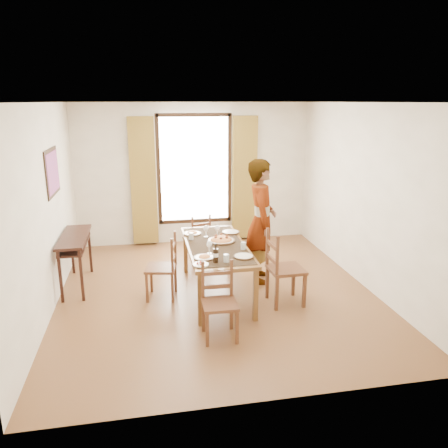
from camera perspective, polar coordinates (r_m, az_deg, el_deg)
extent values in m
plane|color=brown|center=(6.53, -1.02, -8.81)|extent=(5.00, 5.00, 0.00)
cube|color=white|center=(8.52, -3.90, 6.51)|extent=(4.50, 0.10, 2.70)
cube|color=white|center=(3.75, 5.30, -5.64)|extent=(4.50, 0.10, 2.70)
cube|color=white|center=(6.15, -22.25, 1.74)|extent=(0.10, 5.00, 2.70)
cube|color=white|center=(6.83, 17.92, 3.46)|extent=(0.10, 5.00, 2.70)
cube|color=white|center=(5.94, -1.15, 15.81)|extent=(4.50, 5.00, 0.04)
cube|color=white|center=(8.48, -3.89, 7.15)|extent=(1.30, 0.04, 2.00)
cube|color=olive|center=(8.40, -10.49, 5.45)|extent=(0.48, 0.10, 2.40)
cube|color=olive|center=(8.62, 2.70, 5.96)|extent=(0.48, 0.10, 2.40)
cube|color=black|center=(6.65, -21.53, 6.32)|extent=(0.02, 0.86, 0.66)
cube|color=red|center=(6.65, -21.45, 6.33)|extent=(0.01, 0.76, 0.56)
cube|color=black|center=(6.82, -19.01, -1.60)|extent=(0.38, 1.20, 0.04)
cube|color=black|center=(6.86, -18.92, -2.56)|extent=(0.34, 1.10, 0.03)
cube|color=black|center=(6.46, -20.58, -6.48)|extent=(0.04, 0.04, 0.76)
cube|color=black|center=(7.48, -19.23, -3.34)|extent=(0.04, 0.04, 0.76)
cube|color=black|center=(6.42, -18.11, -6.40)|extent=(0.04, 0.04, 0.76)
cube|color=black|center=(7.44, -17.10, -3.25)|extent=(0.04, 0.04, 0.76)
cube|color=brown|center=(6.21, -1.04, -2.94)|extent=(0.83, 1.92, 0.05)
cube|color=black|center=(6.20, -1.04, -2.69)|extent=(0.76, 1.76, 0.01)
cube|color=brown|center=(5.48, -3.13, -9.85)|extent=(0.06, 0.06, 0.70)
cube|color=brown|center=(7.13, -5.04, -3.67)|extent=(0.06, 0.06, 0.70)
cube|color=brown|center=(5.60, 4.15, -9.26)|extent=(0.06, 0.06, 0.70)
cube|color=brown|center=(7.23, 0.55, -3.34)|extent=(0.06, 0.06, 0.70)
cube|color=brown|center=(6.25, -8.24, -5.71)|extent=(0.49, 0.49, 0.04)
cube|color=brown|center=(6.53, -9.48, -6.92)|extent=(0.04, 0.04, 0.44)
cube|color=brown|center=(6.47, -6.36, -6.99)|extent=(0.04, 0.04, 0.44)
cube|color=brown|center=(6.21, -10.04, -8.18)|extent=(0.04, 0.04, 0.44)
cube|color=brown|center=(6.15, -6.75, -8.27)|extent=(0.04, 0.04, 0.44)
cube|color=brown|center=(6.31, -6.40, -3.07)|extent=(0.04, 0.04, 0.49)
cube|color=brown|center=(5.98, -6.80, -4.16)|extent=(0.04, 0.04, 0.49)
cube|color=brown|center=(6.17, -6.57, -4.46)|extent=(0.09, 0.35, 0.05)
cube|color=brown|center=(6.12, -6.62, -2.90)|extent=(0.09, 0.35, 0.05)
cube|color=brown|center=(7.59, -3.54, -1.96)|extent=(0.49, 0.49, 0.04)
cube|color=brown|center=(7.86, -2.97, -2.89)|extent=(0.04, 0.04, 0.41)
cube|color=brown|center=(7.58, -1.86, -3.58)|extent=(0.04, 0.04, 0.41)
cube|color=brown|center=(7.73, -5.15, -3.27)|extent=(0.04, 0.04, 0.41)
cube|color=brown|center=(7.44, -4.10, -3.99)|extent=(0.04, 0.04, 0.41)
cube|color=brown|center=(7.44, -1.86, -0.46)|extent=(0.03, 0.03, 0.45)
cube|color=brown|center=(7.30, -4.13, -0.82)|extent=(0.03, 0.03, 0.45)
cube|color=brown|center=(7.40, -2.97, -1.31)|extent=(0.32, 0.13, 0.05)
cube|color=brown|center=(7.35, -2.99, -0.09)|extent=(0.32, 0.13, 0.05)
cube|color=brown|center=(5.17, -0.56, -10.44)|extent=(0.41, 0.41, 0.04)
cube|color=brown|center=(5.10, -2.21, -13.59)|extent=(0.04, 0.04, 0.43)
cube|color=brown|center=(5.40, -2.70, -11.82)|extent=(0.04, 0.04, 0.43)
cube|color=brown|center=(5.15, 1.70, -13.28)|extent=(0.04, 0.04, 0.43)
cube|color=brown|center=(5.45, 0.98, -11.55)|extent=(0.04, 0.04, 0.43)
cube|color=brown|center=(5.22, -2.77, -7.34)|extent=(0.03, 0.03, 0.48)
cube|color=brown|center=(5.27, 0.98, -7.10)|extent=(0.03, 0.03, 0.48)
cube|color=brown|center=(5.28, -0.88, -8.18)|extent=(0.34, 0.03, 0.05)
cube|color=brown|center=(5.21, -0.89, -6.45)|extent=(0.34, 0.03, 0.05)
cube|color=brown|center=(6.06, 8.10, -5.89)|extent=(0.48, 0.48, 0.04)
cube|color=brown|center=(6.06, 10.45, -8.54)|extent=(0.04, 0.04, 0.49)
cube|color=brown|center=(5.92, 6.89, -8.98)|extent=(0.04, 0.04, 0.49)
cube|color=brown|center=(6.40, 9.04, -7.14)|extent=(0.04, 0.04, 0.49)
cube|color=brown|center=(6.26, 5.65, -7.52)|extent=(0.04, 0.04, 0.49)
cube|color=brown|center=(5.72, 6.96, -4.24)|extent=(0.04, 0.04, 0.55)
cube|color=brown|center=(6.07, 5.69, -3.00)|extent=(0.04, 0.04, 0.55)
cube|color=brown|center=(5.93, 6.27, -4.60)|extent=(0.05, 0.40, 0.05)
cube|color=brown|center=(5.87, 6.33, -2.79)|extent=(0.05, 0.40, 0.05)
imported|color=gray|center=(6.67, 4.89, 0.35)|extent=(0.87, 0.73, 1.90)
cylinder|color=silver|center=(5.98, 2.54, -2.86)|extent=(0.07, 0.07, 0.10)
cylinder|color=silver|center=(6.42, -4.31, -1.58)|extent=(0.07, 0.07, 0.10)
cylinder|color=silver|center=(5.52, 0.31, -4.49)|extent=(0.07, 0.07, 0.10)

